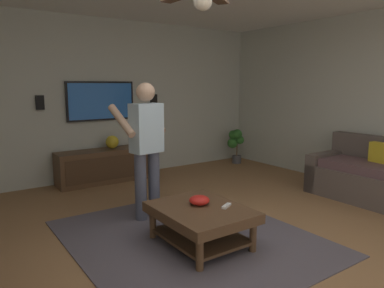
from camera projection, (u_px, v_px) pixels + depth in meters
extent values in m
plane|color=olive|center=(236.00, 252.00, 3.51)|extent=(8.39, 8.39, 0.00)
cube|color=#B2B7AD|center=(99.00, 100.00, 6.16)|extent=(0.10, 6.57, 2.72)
cube|color=#514C56|center=(190.00, 238.00, 3.84)|extent=(2.67, 2.31, 0.01)
cube|color=#564C47|center=(380.00, 188.00, 4.96)|extent=(1.90, 0.84, 0.42)
cube|color=#564C47|center=(326.00, 170.00, 5.64)|extent=(0.18, 0.84, 0.58)
cube|color=brown|center=(379.00, 170.00, 4.87)|extent=(1.50, 0.60, 0.12)
cube|color=gold|center=(383.00, 156.00, 4.99)|extent=(0.37, 0.15, 0.36)
cube|color=#513823|center=(201.00, 212.00, 3.62)|extent=(1.00, 0.80, 0.10)
cylinder|color=#513823|center=(202.00, 213.00, 4.18)|extent=(0.07, 0.07, 0.30)
cylinder|color=#513823|center=(153.00, 225.00, 3.81)|extent=(0.07, 0.07, 0.30)
cylinder|color=#513823|center=(253.00, 238.00, 3.50)|extent=(0.07, 0.07, 0.30)
cylinder|color=#513823|center=(200.00, 255.00, 3.14)|extent=(0.07, 0.07, 0.30)
cube|color=#452F1E|center=(201.00, 236.00, 3.66)|extent=(0.88, 0.68, 0.03)
cube|color=#513823|center=(109.00, 165.00, 6.07)|extent=(0.44, 1.70, 0.55)
cube|color=#412C1C|center=(114.00, 168.00, 5.89)|extent=(0.01, 1.56, 0.39)
cube|color=black|center=(101.00, 101.00, 6.10)|extent=(0.05, 1.17, 0.66)
cube|color=blue|center=(101.00, 101.00, 6.07)|extent=(0.01, 1.11, 0.60)
cylinder|color=#4C5166|center=(154.00, 184.00, 4.43)|extent=(0.14, 0.14, 0.82)
cylinder|color=#4C5166|center=(141.00, 187.00, 4.29)|extent=(0.14, 0.14, 0.82)
cube|color=silver|center=(146.00, 128.00, 4.25)|extent=(0.27, 0.39, 0.58)
sphere|color=tan|center=(146.00, 92.00, 4.18)|extent=(0.22, 0.22, 0.22)
cylinder|color=tan|center=(152.00, 118.00, 4.51)|extent=(0.49, 0.16, 0.37)
cylinder|color=tan|center=(122.00, 121.00, 4.21)|extent=(0.49, 0.16, 0.37)
cube|color=white|center=(128.00, 126.00, 4.52)|extent=(0.05, 0.06, 0.16)
cylinder|color=#4C4C51|center=(237.00, 159.00, 7.51)|extent=(0.19, 0.19, 0.16)
cylinder|color=brown|center=(237.00, 149.00, 7.48)|extent=(0.03, 0.03, 0.26)
sphere|color=#2D6B28|center=(240.00, 140.00, 7.43)|extent=(0.17, 0.17, 0.17)
sphere|color=#2D6B28|center=(232.00, 143.00, 7.43)|extent=(0.21, 0.21, 0.21)
sphere|color=#2D6B28|center=(233.00, 135.00, 7.43)|extent=(0.18, 0.18, 0.18)
sphere|color=#2D6B28|center=(237.00, 134.00, 7.38)|extent=(0.20, 0.20, 0.20)
ellipsoid|color=red|center=(199.00, 200.00, 3.69)|extent=(0.21, 0.21, 0.09)
cube|color=white|center=(226.00, 206.00, 3.62)|extent=(0.11, 0.15, 0.02)
sphere|color=gold|center=(112.00, 142.00, 6.09)|extent=(0.22, 0.22, 0.22)
cube|color=black|center=(154.00, 100.00, 6.68)|extent=(0.06, 0.12, 0.22)
cube|color=black|center=(40.00, 103.00, 5.55)|extent=(0.06, 0.12, 0.22)
sphere|color=silver|center=(203.00, 1.00, 3.09)|extent=(0.16, 0.16, 0.16)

